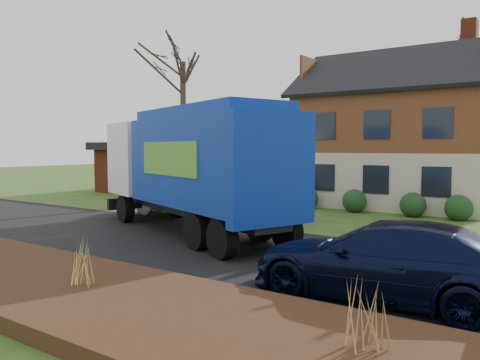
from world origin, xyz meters
The scene contains 12 objects.
ground centered at (0.00, 0.00, 0.00)m, with size 120.00×120.00×0.00m, color #294717.
road centered at (0.00, 0.00, 0.01)m, with size 80.00×7.00×0.02m, color black.
mulch_verge centered at (0.00, -5.30, 0.15)m, with size 80.00×3.50×0.30m, color black.
main_house centered at (1.49, 13.91, 4.03)m, with size 12.95×8.95×9.26m.
ranch_house centered at (-12.00, 13.00, 1.81)m, with size 9.80×8.20×3.70m.
garbage_truck centered at (-1.46, 1.38, 2.45)m, with size 10.16×6.20×4.24m.
silver_sedan centered at (-4.68, 4.65, 0.84)m, with size 1.77×5.07×1.67m, color #9EA0A5.
navy_wagon centered at (6.12, -1.88, 0.77)m, with size 2.16×5.32×1.54m, color black.
tree_front_west centered at (-7.48, 7.84, 8.48)m, with size 3.46×3.46×10.30m.
tree_back centered at (3.42, 21.76, 9.64)m, with size 3.65×3.65×11.56m.
grass_clump_mid centered at (1.34, -5.25, 0.73)m, with size 0.31×0.25×0.86m.
grass_clump_east centered at (6.81, -4.98, 0.75)m, with size 0.36×0.29×0.89m.
Camera 1 is at (8.81, -10.90, 2.97)m, focal length 35.00 mm.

